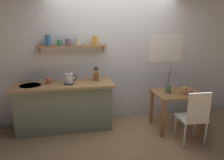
# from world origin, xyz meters

# --- Properties ---
(ground_plane) EXTENTS (14.00, 14.00, 0.00)m
(ground_plane) POSITION_xyz_m (0.00, 0.00, 0.00)
(ground_plane) COLOR #A87F56
(back_wall) EXTENTS (6.80, 0.11, 2.70)m
(back_wall) POSITION_xyz_m (0.20, 0.65, 1.35)
(back_wall) COLOR silver
(back_wall) RESTS_ON ground_plane
(kitchen_counter) EXTENTS (1.83, 0.63, 0.92)m
(kitchen_counter) POSITION_xyz_m (-1.00, 0.32, 0.46)
(kitchen_counter) COLOR gray
(kitchen_counter) RESTS_ON ground_plane
(wall_shelf) EXTENTS (1.30, 0.20, 0.34)m
(wall_shelf) POSITION_xyz_m (-0.83, 0.49, 1.63)
(wall_shelf) COLOR #9E6B3D
(dining_table) EXTENTS (0.92, 0.65, 0.73)m
(dining_table) POSITION_xyz_m (1.12, -0.05, 0.60)
(dining_table) COLOR #9E6B3D
(dining_table) RESTS_ON ground_plane
(dining_chair_near) EXTENTS (0.44, 0.41, 0.95)m
(dining_chair_near) POSITION_xyz_m (1.09, -0.66, 0.53)
(dining_chair_near) COLOR silver
(dining_chair_near) RESTS_ON ground_plane
(fruit_bowl) EXTENTS (0.23, 0.23, 0.12)m
(fruit_bowl) POSITION_xyz_m (1.24, -0.12, 0.78)
(fruit_bowl) COLOR #BC704C
(fruit_bowl) RESTS_ON dining_table
(twig_vase) EXTENTS (0.11, 0.11, 0.53)m
(twig_vase) POSITION_xyz_m (0.91, -0.04, 0.81)
(twig_vase) COLOR #567056
(twig_vase) RESTS_ON dining_table
(electric_kettle) EXTENTS (0.26, 0.18, 0.22)m
(electric_kettle) POSITION_xyz_m (-0.90, 0.25, 1.01)
(electric_kettle) COLOR black
(electric_kettle) RESTS_ON kitchen_counter
(knife_block) EXTENTS (0.09, 0.18, 0.28)m
(knife_block) POSITION_xyz_m (-0.39, 0.40, 1.02)
(knife_block) COLOR #9E6B3D
(knife_block) RESTS_ON kitchen_counter
(coffee_mug_by_sink) EXTENTS (0.13, 0.08, 0.10)m
(coffee_mug_by_sink) POSITION_xyz_m (-1.27, 0.33, 0.97)
(coffee_mug_by_sink) COLOR #C6664C
(coffee_mug_by_sink) RESTS_ON kitchen_counter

